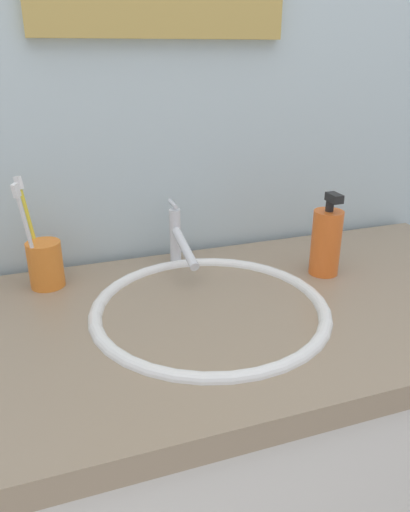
{
  "coord_description": "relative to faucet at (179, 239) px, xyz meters",
  "views": [
    {
      "loc": [
        -0.25,
        -0.69,
        1.29
      ],
      "look_at": [
        0.0,
        0.04,
        0.96
      ],
      "focal_mm": 34.05,
      "sensor_mm": 36.0,
      "label": 1
    }
  ],
  "objects": [
    {
      "name": "toothbrush_white",
      "position": [
        -0.29,
        -0.03,
        0.06
      ],
      "size": [
        0.03,
        0.04,
        0.21
      ],
      "color": "white",
      "rests_on": "toothbrush_cup"
    },
    {
      "name": "soap_dispenser",
      "position": [
        0.27,
        -0.13,
        0.01
      ],
      "size": [
        0.06,
        0.06,
        0.17
      ],
      "color": "orange",
      "rests_on": "vanity_counter"
    },
    {
      "name": "sink_basin",
      "position": [
        -0.0,
        -0.19,
        -0.1
      ],
      "size": [
        0.42,
        0.42,
        0.11
      ],
      "color": "white",
      "rests_on": "vanity_counter"
    },
    {
      "name": "toothbrush_cup",
      "position": [
        -0.27,
        -0.0,
        -0.02
      ],
      "size": [
        0.06,
        0.06,
        0.09
      ],
      "primitive_type": "cylinder",
      "color": "orange",
      "rests_on": "vanity_counter"
    },
    {
      "name": "faucet",
      "position": [
        0.0,
        0.0,
        0.0
      ],
      "size": [
        0.02,
        0.18,
        0.13
      ],
      "color": "silver",
      "rests_on": "sink_basin"
    },
    {
      "name": "vanity_counter",
      "position": [
        -0.0,
        -0.2,
        -0.49
      ],
      "size": [
        1.29,
        0.56,
        0.87
      ],
      "color": "silver",
      "rests_on": "ground"
    },
    {
      "name": "toothbrush_yellow",
      "position": [
        -0.28,
        0.03,
        0.06
      ],
      "size": [
        0.04,
        0.04,
        0.2
      ],
      "color": "yellow",
      "rests_on": "toothbrush_cup"
    },
    {
      "name": "tiled_wall_back",
      "position": [
        -0.0,
        0.11,
        0.27
      ],
      "size": [
        2.49,
        0.04,
        2.4
      ],
      "primitive_type": "cube",
      "color": "silver",
      "rests_on": "ground"
    }
  ]
}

